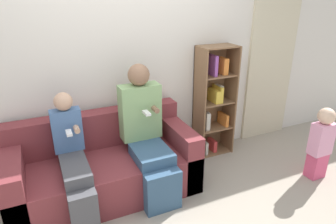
{
  "coord_description": "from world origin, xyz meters",
  "views": [
    {
      "loc": [
        -0.85,
        -2.15,
        1.97
      ],
      "look_at": [
        0.39,
        0.56,
        0.76
      ],
      "focal_mm": 32.0,
      "sensor_mm": 36.0,
      "label": 1
    }
  ],
  "objects_px": {
    "couch": "(105,168)",
    "adult_seated": "(146,130)",
    "toddler_standing": "(321,142)",
    "bookshelf": "(213,101)",
    "child_seated": "(73,159)"
  },
  "relations": [
    {
      "from": "child_seated",
      "to": "bookshelf",
      "type": "relative_size",
      "value": 0.8
    },
    {
      "from": "couch",
      "to": "toddler_standing",
      "type": "height_order",
      "value": "toddler_standing"
    },
    {
      "from": "toddler_standing",
      "to": "bookshelf",
      "type": "relative_size",
      "value": 0.6
    },
    {
      "from": "child_seated",
      "to": "bookshelf",
      "type": "xyz_separation_m",
      "value": [
        1.77,
        0.44,
        0.14
      ]
    },
    {
      "from": "couch",
      "to": "adult_seated",
      "type": "height_order",
      "value": "adult_seated"
    },
    {
      "from": "couch",
      "to": "adult_seated",
      "type": "xyz_separation_m",
      "value": [
        0.43,
        -0.1,
        0.39
      ]
    },
    {
      "from": "toddler_standing",
      "to": "couch",
      "type": "bearing_deg",
      "value": 162.24
    },
    {
      "from": "child_seated",
      "to": "toddler_standing",
      "type": "height_order",
      "value": "child_seated"
    },
    {
      "from": "couch",
      "to": "adult_seated",
      "type": "distance_m",
      "value": 0.59
    },
    {
      "from": "toddler_standing",
      "to": "adult_seated",
      "type": "bearing_deg",
      "value": 161.09
    },
    {
      "from": "couch",
      "to": "child_seated",
      "type": "relative_size",
      "value": 1.65
    },
    {
      "from": "couch",
      "to": "bookshelf",
      "type": "relative_size",
      "value": 1.32
    },
    {
      "from": "toddler_standing",
      "to": "bookshelf",
      "type": "distance_m",
      "value": 1.29
    },
    {
      "from": "couch",
      "to": "bookshelf",
      "type": "bearing_deg",
      "value": 11.42
    },
    {
      "from": "couch",
      "to": "child_seated",
      "type": "height_order",
      "value": "child_seated"
    }
  ]
}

